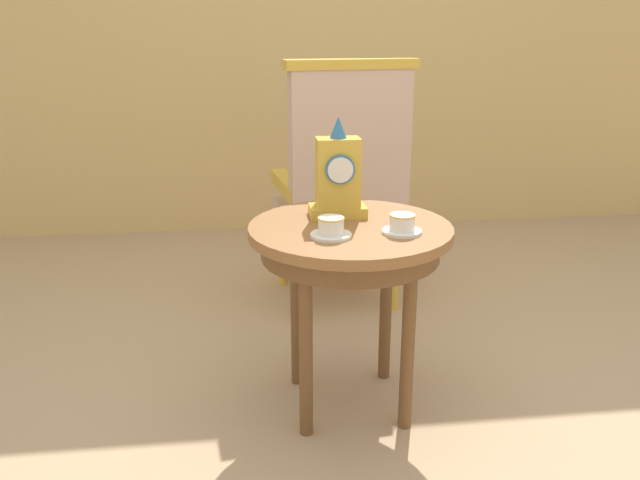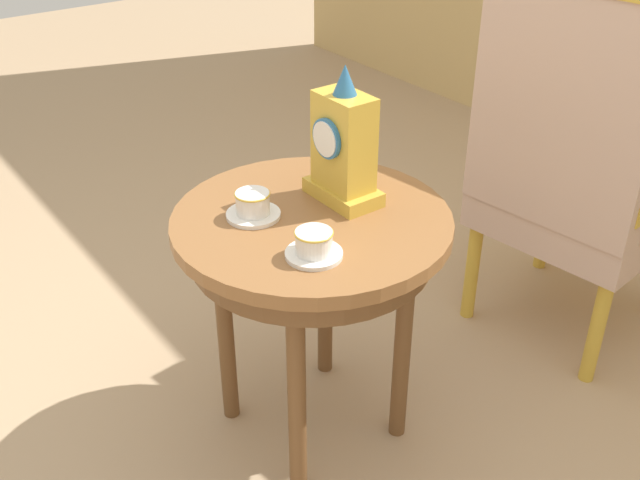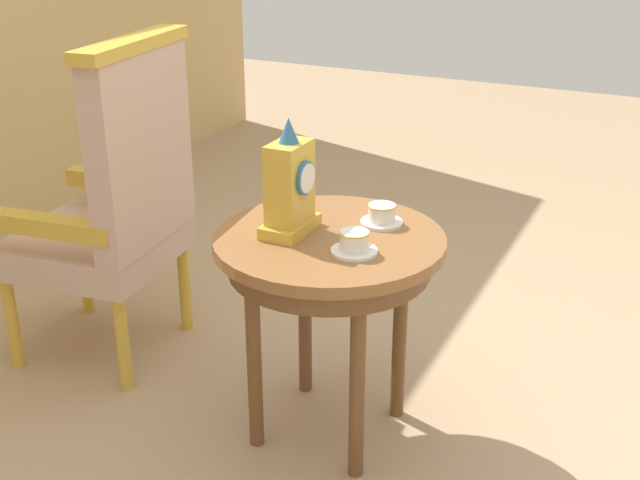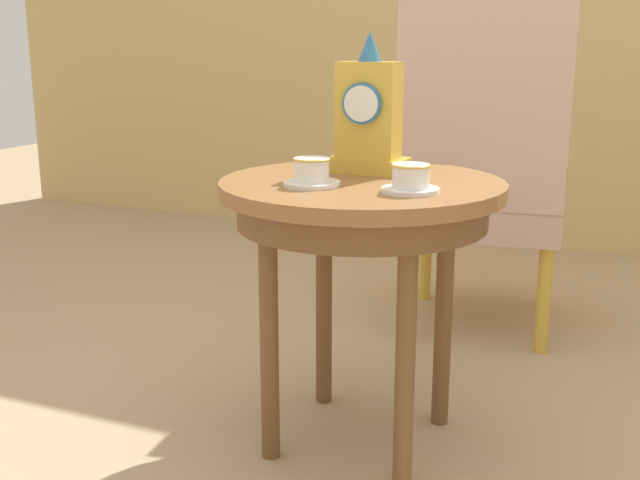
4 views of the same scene
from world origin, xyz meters
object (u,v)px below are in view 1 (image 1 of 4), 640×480
object	(u,v)px
teacup_left	(331,228)
mantel_clock	(338,177)
teacup_right	(402,224)
armchair	(342,183)
side_table	(350,249)

from	to	relation	value
teacup_left	mantel_clock	bearing A→B (deg)	76.48
teacup_right	armchair	xyz separation A→B (m)	(-0.04, 0.95, -0.09)
mantel_clock	teacup_right	bearing A→B (deg)	-50.93
side_table	armchair	world-z (taller)	armchair
mantel_clock	armchair	xyz separation A→B (m)	(0.13, 0.74, -0.20)
teacup_left	teacup_right	distance (m)	0.23
teacup_left	teacup_right	world-z (taller)	teacup_left
side_table	armchair	distance (m)	0.86
teacup_left	teacup_right	size ratio (longest dim) A/B	1.02
side_table	teacup_right	bearing A→B (deg)	-34.43
armchair	side_table	bearing A→B (deg)	-97.06
side_table	teacup_right	world-z (taller)	teacup_right
side_table	teacup_right	distance (m)	0.21
teacup_right	armchair	size ratio (longest dim) A/B	0.11
teacup_left	mantel_clock	distance (m)	0.25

